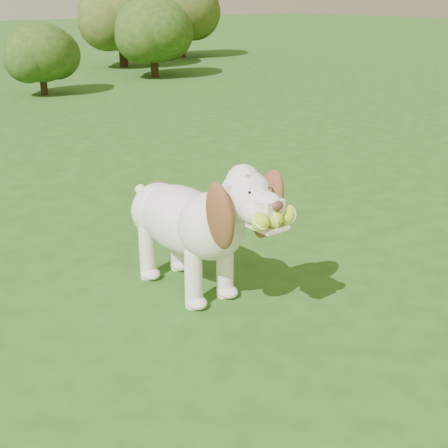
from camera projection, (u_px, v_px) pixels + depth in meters
ground at (264, 318)px, 3.41m from camera, size 80.00×80.00×0.00m
dog at (195, 219)px, 3.55m from camera, size 0.47×1.34×0.87m
shrub_h at (181, 8)px, 16.91m from camera, size 2.12×2.12×2.19m
shrub_d at (153, 30)px, 12.85m from camera, size 1.58×1.58×1.64m
shrub_f at (121, 14)px, 14.61m from camera, size 2.01×2.01×2.08m
shrub_c at (41, 52)px, 10.66m from camera, size 1.18×1.18×1.23m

